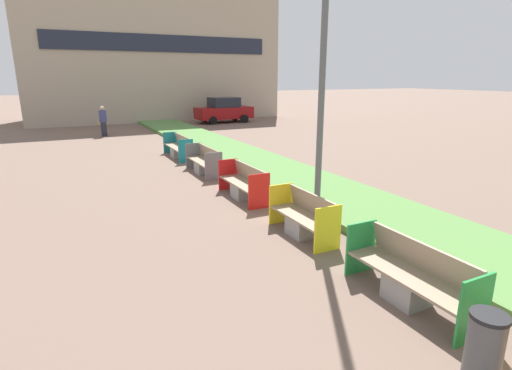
{
  "coord_description": "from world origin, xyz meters",
  "views": [
    {
      "loc": [
        -3.63,
        2.72,
        3.37
      ],
      "look_at": [
        0.9,
        11.81,
        0.6
      ],
      "focal_mm": 28.0,
      "sensor_mm": 36.0,
      "label": 1
    }
  ],
  "objects_px": {
    "bench_teal_frame": "(179,148)",
    "parked_car_distant": "(224,110)",
    "bench_red_frame": "(244,185)",
    "bench_green_frame": "(410,279)",
    "bench_yellow_frame": "(303,220)",
    "street_lamp_post": "(325,11)",
    "litter_bin": "(484,348)",
    "bench_grey_frame": "(204,163)",
    "pedestrian_walking": "(103,121)"
  },
  "relations": [
    {
      "from": "bench_green_frame",
      "to": "bench_grey_frame",
      "type": "height_order",
      "value": "same"
    },
    {
      "from": "bench_grey_frame",
      "to": "litter_bin",
      "type": "relative_size",
      "value": 2.56
    },
    {
      "from": "bench_yellow_frame",
      "to": "parked_car_distant",
      "type": "height_order",
      "value": "parked_car_distant"
    },
    {
      "from": "bench_teal_frame",
      "to": "litter_bin",
      "type": "xyz_separation_m",
      "value": [
        -0.56,
        -14.34,
        0.05
      ]
    },
    {
      "from": "bench_yellow_frame",
      "to": "bench_red_frame",
      "type": "distance_m",
      "value": 3.11
    },
    {
      "from": "bench_red_frame",
      "to": "pedestrian_walking",
      "type": "height_order",
      "value": "pedestrian_walking"
    },
    {
      "from": "bench_grey_frame",
      "to": "litter_bin",
      "type": "xyz_separation_m",
      "value": [
        -0.56,
        -11.04,
        0.06
      ]
    },
    {
      "from": "bench_teal_frame",
      "to": "parked_car_distant",
      "type": "distance_m",
      "value": 13.45
    },
    {
      "from": "bench_teal_frame",
      "to": "litter_bin",
      "type": "height_order",
      "value": "bench_teal_frame"
    },
    {
      "from": "street_lamp_post",
      "to": "bench_red_frame",
      "type": "bearing_deg",
      "value": 102.66
    },
    {
      "from": "bench_red_frame",
      "to": "bench_grey_frame",
      "type": "relative_size",
      "value": 0.98
    },
    {
      "from": "bench_yellow_frame",
      "to": "parked_car_distant",
      "type": "relative_size",
      "value": 0.44
    },
    {
      "from": "pedestrian_walking",
      "to": "parked_car_distant",
      "type": "distance_m",
      "value": 9.63
    },
    {
      "from": "bench_teal_frame",
      "to": "pedestrian_walking",
      "type": "height_order",
      "value": "pedestrian_walking"
    },
    {
      "from": "bench_yellow_frame",
      "to": "litter_bin",
      "type": "xyz_separation_m",
      "value": [
        -0.56,
        -4.56,
        0.07
      ]
    },
    {
      "from": "bench_green_frame",
      "to": "bench_teal_frame",
      "type": "bearing_deg",
      "value": 89.99
    },
    {
      "from": "bench_green_frame",
      "to": "bench_yellow_frame",
      "type": "relative_size",
      "value": 1.18
    },
    {
      "from": "bench_teal_frame",
      "to": "parked_car_distant",
      "type": "xyz_separation_m",
      "value": [
        6.81,
        11.59,
        0.53
      ]
    },
    {
      "from": "street_lamp_post",
      "to": "pedestrian_walking",
      "type": "bearing_deg",
      "value": 98.97
    },
    {
      "from": "bench_teal_frame",
      "to": "street_lamp_post",
      "type": "bearing_deg",
      "value": -86.3
    },
    {
      "from": "bench_green_frame",
      "to": "street_lamp_post",
      "type": "relative_size",
      "value": 0.26
    },
    {
      "from": "bench_grey_frame",
      "to": "bench_teal_frame",
      "type": "relative_size",
      "value": 0.88
    },
    {
      "from": "parked_car_distant",
      "to": "bench_teal_frame",
      "type": "bearing_deg",
      "value": -124.37
    },
    {
      "from": "bench_green_frame",
      "to": "bench_yellow_frame",
      "type": "distance_m",
      "value": 2.97
    },
    {
      "from": "bench_green_frame",
      "to": "bench_yellow_frame",
      "type": "height_order",
      "value": "same"
    },
    {
      "from": "pedestrian_walking",
      "to": "parked_car_distant",
      "type": "relative_size",
      "value": 0.4
    },
    {
      "from": "bench_yellow_frame",
      "to": "bench_grey_frame",
      "type": "relative_size",
      "value": 0.86
    },
    {
      "from": "bench_green_frame",
      "to": "bench_red_frame",
      "type": "distance_m",
      "value": 6.08
    },
    {
      "from": "parked_car_distant",
      "to": "bench_green_frame",
      "type": "bearing_deg",
      "value": -109.56
    },
    {
      "from": "bench_teal_frame",
      "to": "bench_green_frame",
      "type": "bearing_deg",
      "value": -90.01
    },
    {
      "from": "bench_red_frame",
      "to": "bench_green_frame",
      "type": "bearing_deg",
      "value": -89.99
    },
    {
      "from": "litter_bin",
      "to": "pedestrian_walking",
      "type": "bearing_deg",
      "value": 94.05
    },
    {
      "from": "pedestrian_walking",
      "to": "street_lamp_post",
      "type": "bearing_deg",
      "value": -81.03
    },
    {
      "from": "bench_yellow_frame",
      "to": "street_lamp_post",
      "type": "distance_m",
      "value": 4.36
    },
    {
      "from": "litter_bin",
      "to": "parked_car_distant",
      "type": "height_order",
      "value": "parked_car_distant"
    },
    {
      "from": "bench_red_frame",
      "to": "street_lamp_post",
      "type": "xyz_separation_m",
      "value": [
        0.61,
        -2.72,
        4.29
      ]
    },
    {
      "from": "bench_yellow_frame",
      "to": "pedestrian_walking",
      "type": "distance_m",
      "value": 17.98
    },
    {
      "from": "street_lamp_post",
      "to": "bench_teal_frame",
      "type": "bearing_deg",
      "value": 93.7
    },
    {
      "from": "bench_yellow_frame",
      "to": "parked_car_distant",
      "type": "distance_m",
      "value": 22.44
    },
    {
      "from": "litter_bin",
      "to": "pedestrian_walking",
      "type": "distance_m",
      "value": 22.46
    },
    {
      "from": "bench_red_frame",
      "to": "parked_car_distant",
      "type": "xyz_separation_m",
      "value": [
        6.82,
        18.27,
        0.54
      ]
    },
    {
      "from": "bench_red_frame",
      "to": "litter_bin",
      "type": "relative_size",
      "value": 2.51
    },
    {
      "from": "street_lamp_post",
      "to": "pedestrian_walking",
      "type": "height_order",
      "value": "street_lamp_post"
    },
    {
      "from": "bench_green_frame",
      "to": "street_lamp_post",
      "type": "bearing_deg",
      "value": 79.67
    },
    {
      "from": "bench_green_frame",
      "to": "parked_car_distant",
      "type": "bearing_deg",
      "value": 74.36
    },
    {
      "from": "bench_teal_frame",
      "to": "pedestrian_walking",
      "type": "bearing_deg",
      "value": 104.92
    },
    {
      "from": "bench_red_frame",
      "to": "litter_bin",
      "type": "bearing_deg",
      "value": -94.17
    },
    {
      "from": "bench_grey_frame",
      "to": "parked_car_distant",
      "type": "relative_size",
      "value": 0.51
    },
    {
      "from": "bench_yellow_frame",
      "to": "litter_bin",
      "type": "height_order",
      "value": "bench_yellow_frame"
    },
    {
      "from": "bench_yellow_frame",
      "to": "bench_teal_frame",
      "type": "bearing_deg",
      "value": 89.96
    }
  ]
}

